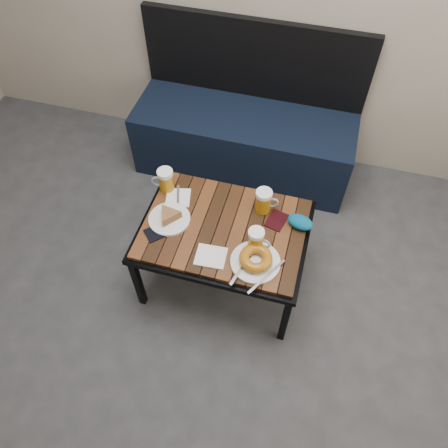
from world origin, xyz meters
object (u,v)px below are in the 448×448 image
(bench, at_px, (244,135))
(beer_mug_right, at_px, (256,239))
(cafe_table, at_px, (224,233))
(plate_bagel, at_px, (256,260))
(passport_burgundy, at_px, (277,220))
(beer_mug_left, at_px, (166,180))
(knit_pouch, at_px, (300,222))
(plate_pie, at_px, (169,217))
(passport_navy, at_px, (158,232))
(beer_mug_centre, at_px, (264,201))

(bench, distance_m, beer_mug_right, 1.05)
(cafe_table, distance_m, plate_bagel, 0.26)
(plate_bagel, xyz_separation_m, passport_burgundy, (0.05, 0.27, -0.02))
(beer_mug_left, bearing_deg, knit_pouch, 164.06)
(beer_mug_right, distance_m, plate_pie, 0.46)
(passport_navy, bearing_deg, knit_pouch, 63.99)
(cafe_table, bearing_deg, bench, 97.00)
(plate_pie, bearing_deg, knit_pouch, 12.36)
(plate_pie, xyz_separation_m, passport_burgundy, (0.52, 0.14, -0.02))
(beer_mug_centre, bearing_deg, plate_pie, -169.27)
(beer_mug_left, distance_m, plate_pie, 0.22)
(beer_mug_left, height_order, plate_bagel, beer_mug_left)
(passport_navy, height_order, passport_burgundy, same)
(plate_pie, height_order, knit_pouch, plate_pie)
(beer_mug_centre, distance_m, passport_burgundy, 0.12)
(beer_mug_left, height_order, passport_burgundy, beer_mug_left)
(plate_pie, distance_m, passport_burgundy, 0.54)
(beer_mug_left, xyz_separation_m, beer_mug_right, (0.54, -0.24, -0.00))
(passport_navy, xyz_separation_m, passport_burgundy, (0.55, 0.23, -0.00))
(bench, bearing_deg, passport_navy, -100.81)
(beer_mug_left, relative_size, knit_pouch, 1.02)
(beer_mug_left, distance_m, passport_navy, 0.29)
(beer_mug_left, relative_size, plate_pie, 0.63)
(passport_burgundy, relative_size, knit_pouch, 0.93)
(beer_mug_right, relative_size, passport_burgundy, 1.02)
(beer_mug_centre, relative_size, knit_pouch, 1.02)
(passport_navy, bearing_deg, beer_mug_right, 50.31)
(passport_navy, bearing_deg, plate_bagel, 39.93)
(beer_mug_left, xyz_separation_m, beer_mug_centre, (0.52, -0.00, 0.00))
(beer_mug_centre, relative_size, passport_navy, 1.09)
(beer_mug_centre, bearing_deg, plate_bagel, -96.90)
(beer_mug_centre, relative_size, plate_pie, 0.63)
(plate_pie, bearing_deg, beer_mug_centre, 23.75)
(beer_mug_centre, bearing_deg, cafe_table, -147.37)
(plate_bagel, relative_size, knit_pouch, 2.26)
(passport_burgundy, bearing_deg, knit_pouch, 13.73)
(cafe_table, distance_m, knit_pouch, 0.38)
(beer_mug_left, relative_size, beer_mug_right, 1.07)
(beer_mug_left, xyz_separation_m, plate_pie, (0.09, -0.19, -0.04))
(bench, bearing_deg, passport_burgundy, -65.97)
(beer_mug_centre, xyz_separation_m, beer_mug_right, (0.02, -0.24, -0.00))
(plate_bagel, bearing_deg, cafe_table, 140.61)
(passport_navy, bearing_deg, bench, 124.34)
(passport_burgundy, bearing_deg, plate_bagel, -86.54)
(passport_navy, height_order, knit_pouch, knit_pouch)
(beer_mug_right, distance_m, plate_bagel, 0.10)
(beer_mug_right, relative_size, passport_navy, 1.01)
(cafe_table, bearing_deg, beer_mug_centre, 45.65)
(cafe_table, bearing_deg, beer_mug_left, 155.35)
(cafe_table, xyz_separation_m, beer_mug_right, (0.18, -0.07, 0.11))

